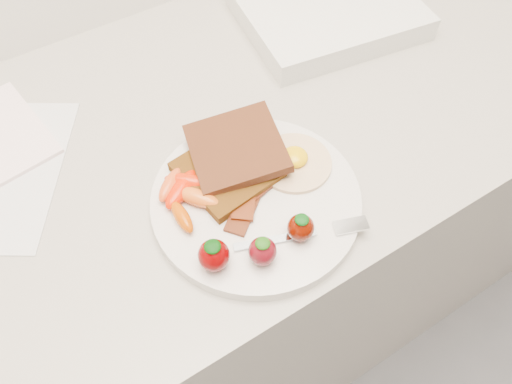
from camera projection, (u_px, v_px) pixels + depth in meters
counter at (211, 271)px, 1.09m from camera, size 2.00×0.60×0.90m
plate at (256, 200)px, 0.64m from camera, size 0.27×0.27×0.02m
toast_lower at (227, 171)px, 0.65m from camera, size 0.13×0.13×0.01m
toast_upper at (236, 148)px, 0.65m from camera, size 0.15×0.15×0.03m
fried_egg at (294, 161)px, 0.66m from camera, size 0.11×0.11×0.02m
bacon_strips at (251, 190)px, 0.64m from camera, size 0.12×0.11×0.01m
baby_carrots at (184, 193)px, 0.63m from camera, size 0.08×0.10×0.02m
strawberries at (254, 246)px, 0.57m from camera, size 0.14×0.06×0.05m
fork at (310, 233)px, 0.60m from camera, size 0.16×0.07×0.00m
appliance at (328, 12)px, 0.85m from camera, size 0.32×0.27×0.04m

